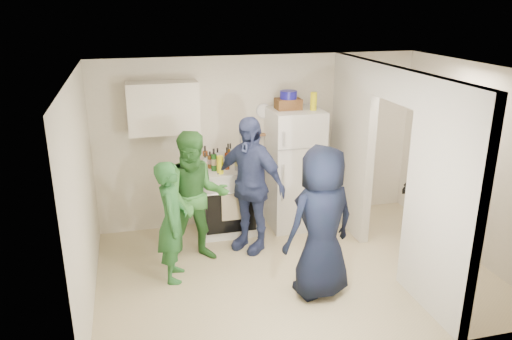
{
  "coord_description": "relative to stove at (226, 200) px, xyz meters",
  "views": [
    {
      "loc": [
        -1.84,
        -5.21,
        3.24
      ],
      "look_at": [
        -0.39,
        0.4,
        1.25
      ],
      "focal_mm": 35.0,
      "sensor_mm": 36.0,
      "label": 1
    }
  ],
  "objects": [
    {
      "name": "upper_cabinet",
      "position": [
        -0.81,
        0.15,
        1.36
      ],
      "size": [
        0.95,
        0.34,
        0.7
      ],
      "primitive_type": "cube",
      "color": "silver",
      "rests_on": "wall_back"
    },
    {
      "name": "ceiling",
      "position": [
        0.59,
        -1.37,
        2.01
      ],
      "size": [
        4.8,
        4.8,
        0.0
      ],
      "primitive_type": "plane",
      "rotation": [
        3.14,
        0.0,
        0.0
      ],
      "color": "white",
      "rests_on": "wall_back"
    },
    {
      "name": "bottle_h",
      "position": [
        -0.31,
        -0.1,
        0.63
      ],
      "size": [
        0.06,
        0.06,
        0.28
      ],
      "primitive_type": "cylinder",
      "color": "#A2A8AD",
      "rests_on": "stove"
    },
    {
      "name": "person_denim",
      "position": [
        0.2,
        -0.59,
        0.43
      ],
      "size": [
        1.05,
        1.11,
        1.84
      ],
      "primitive_type": "imported",
      "rotation": [
        0.0,
        0.0,
        -0.85
      ],
      "color": "#38467C",
      "rests_on": "floor"
    },
    {
      "name": "fridge",
      "position": [
        1.02,
        -0.03,
        0.4
      ],
      "size": [
        0.73,
        0.71,
        1.77
      ],
      "primitive_type": "cube",
      "color": "silver",
      "rests_on": "floor"
    },
    {
      "name": "wall_back",
      "position": [
        0.59,
        0.33,
        0.76
      ],
      "size": [
        4.8,
        0.0,
        4.8
      ],
      "primitive_type": "plane",
      "rotation": [
        1.57,
        0.0,
        0.0
      ],
      "color": "silver",
      "rests_on": "floor"
    },
    {
      "name": "nook_valance",
      "position": [
        2.93,
        -1.17,
        1.51
      ],
      "size": [
        0.04,
        0.82,
        0.18
      ],
      "primitive_type": "cube",
      "color": "white",
      "rests_on": "wall_right"
    },
    {
      "name": "bottle_d",
      "position": [
        0.01,
        -0.06,
        0.65
      ],
      "size": [
        0.07,
        0.07,
        0.32
      ],
      "primitive_type": "cylinder",
      "color": "maroon",
      "rests_on": "stove"
    },
    {
      "name": "partition_header",
      "position": [
        1.79,
        -1.37,
        1.81
      ],
      "size": [
        0.12,
        1.0,
        0.4
      ],
      "primitive_type": "cube",
      "color": "silver",
      "rests_on": "partition_pier_back"
    },
    {
      "name": "bottle_e",
      "position": [
        0.11,
        0.18,
        0.64
      ],
      "size": [
        0.06,
        0.06,
        0.3
      ],
      "primitive_type": "cylinder",
      "color": "silver",
      "rests_on": "stove"
    },
    {
      "name": "wall_right",
      "position": [
        2.99,
        -1.37,
        0.76
      ],
      "size": [
        0.0,
        3.4,
        3.4
      ],
      "primitive_type": "plane",
      "rotation": [
        1.57,
        0.0,
        -1.57
      ],
      "color": "silver",
      "rests_on": "floor"
    },
    {
      "name": "wall_front",
      "position": [
        0.59,
        -3.07,
        0.76
      ],
      "size": [
        4.8,
        0.0,
        4.8
      ],
      "primitive_type": "plane",
      "rotation": [
        -1.57,
        0.0,
        0.0
      ],
      "color": "silver",
      "rests_on": "floor"
    },
    {
      "name": "wall_clock",
      "position": [
        0.64,
        0.31,
        1.21
      ],
      "size": [
        0.22,
        0.02,
        0.22
      ],
      "primitive_type": "cylinder",
      "rotation": [
        1.57,
        0.0,
        0.0
      ],
      "color": "white",
      "rests_on": "wall_back"
    },
    {
      "name": "nook_window_frame",
      "position": [
        2.95,
        -1.17,
        1.16
      ],
      "size": [
        0.04,
        0.76,
        0.86
      ],
      "primitive_type": "cube",
      "color": "white",
      "rests_on": "wall_right"
    },
    {
      "name": "blue_bowl",
      "position": [
        0.92,
        0.02,
        1.49
      ],
      "size": [
        0.24,
        0.24,
        0.11
      ],
      "primitive_type": "cylinder",
      "color": "navy",
      "rests_on": "wicker_basket"
    },
    {
      "name": "person_green_center",
      "position": [
        -0.53,
        -0.75,
        0.38
      ],
      "size": [
        0.86,
        0.69,
        1.73
      ],
      "primitive_type": "imported",
      "rotation": [
        0.0,
        0.0,
        -0.04
      ],
      "color": "#3C893C",
      "rests_on": "floor"
    },
    {
      "name": "bottle_k",
      "position": [
        -0.21,
        0.04,
        0.61
      ],
      "size": [
        0.07,
        0.07,
        0.25
      ],
      "primitive_type": "cylinder",
      "color": "brown",
      "rests_on": "stove"
    },
    {
      "name": "bottle_j",
      "position": [
        0.31,
        -0.08,
        0.64
      ],
      "size": [
        0.06,
        0.06,
        0.3
      ],
      "primitive_type": "cylinder",
      "color": "#1A4E34",
      "rests_on": "stove"
    },
    {
      "name": "wicker_basket",
      "position": [
        0.92,
        0.02,
        1.36
      ],
      "size": [
        0.35,
        0.25,
        0.15
      ],
      "primitive_type": "cube",
      "color": "brown",
      "rests_on": "fridge"
    },
    {
      "name": "partition_pier_back",
      "position": [
        1.79,
        -0.27,
        0.76
      ],
      "size": [
        0.12,
        1.2,
        2.5
      ],
      "primitive_type": "cube",
      "color": "silver",
      "rests_on": "floor"
    },
    {
      "name": "bottle_l",
      "position": [
        0.14,
        -0.13,
        0.61
      ],
      "size": [
        0.07,
        0.07,
        0.25
      ],
      "primitive_type": "cylinder",
      "color": "#9998A7",
      "rests_on": "stove"
    },
    {
      "name": "spice_shelf",
      "position": [
        0.59,
        0.28,
        0.86
      ],
      "size": [
        0.35,
        0.08,
        0.03
      ],
      "primitive_type": "cube",
      "color": "olive",
      "rests_on": "wall_back"
    },
    {
      "name": "floor",
      "position": [
        0.59,
        -1.37,
        -0.49
      ],
      "size": [
        4.8,
        4.8,
        0.0
      ],
      "primitive_type": "plane",
      "color": "tan",
      "rests_on": "ground"
    },
    {
      "name": "red_cup",
      "position": [
        0.22,
        -0.2,
        0.55
      ],
      "size": [
        0.09,
        0.09,
        0.12
      ],
      "primitive_type": "cylinder",
      "color": "red",
      "rests_on": "stove"
    },
    {
      "name": "person_navy",
      "position": [
        0.71,
        -1.88,
        0.4
      ],
      "size": [
        0.98,
        0.76,
        1.77
      ],
      "primitive_type": "imported",
      "rotation": [
        0.0,
        0.0,
        -2.89
      ],
      "color": "black",
      "rests_on": "floor"
    },
    {
      "name": "bottle_b",
      "position": [
        -0.18,
        -0.07,
        0.65
      ],
      "size": [
        0.08,
        0.08,
        0.32
      ],
      "primitive_type": "cylinder",
      "color": "#1C531B",
      "rests_on": "stove"
    },
    {
      "name": "nook_window",
      "position": [
        2.97,
        -1.17,
        1.16
      ],
      "size": [
        0.03,
        0.7,
        0.8
      ],
      "primitive_type": "cube",
      "color": "black",
      "rests_on": "wall_right"
    },
    {
      "name": "person_nook",
      "position": [
        2.69,
        -1.13,
        0.4
      ],
      "size": [
        0.93,
        1.28,
        1.78
      ],
      "primitive_type": "imported",
      "rotation": [
        0.0,
        0.0,
        -1.32
      ],
      "color": "black",
      "rests_on": "floor"
    },
    {
      "name": "yellow_cup_stack_stove",
      "position": [
        -0.12,
        -0.22,
        0.61
      ],
      "size": [
        0.09,
        0.09,
        0.25
      ],
      "primitive_type": "cylinder",
      "color": "yellow",
      "rests_on": "stove"
    },
    {
      "name": "bottle_i",
      "position": [
        0.06,
        0.09,
        0.65
      ],
      "size": [
        0.06,
        0.06,
        0.33
      ],
      "primitive_type": "cylinder",
      "color": "#5A380F",
      "rests_on": "stove"
    },
    {
      "name": "stove",
      "position": [
        0.0,
        0.0,
        0.0
      ],
      "size": [
        0.82,
        0.68,
        0.98
      ],
      "primitive_type": "cube",
      "color": "white",
      "rests_on": "floor"
    },
    {
      "name": "person_green_left",
      "position": [
        -0.87,
        -1.13,
        0.26
      ],
      "size": [
        0.45,
        0.6,
        1.5
      ],
      "primitive_type": "imported",
      "rotation": [
        0.0,
        0.0,
        1.4
      ],
      "color": "#2A692E",
      "rests_on": "floor"
    },
    {
      "name": "partition_pier_front",
      "position": [
        1.79,
        -2.47,
        0.76
      ],
      "size": [
        0.12,
        1.2,
        2.5
      ],
      "primitive_type": "cube",
      "color": "silver",
      "rests_on": "floor"
    },
    {
      "name": "yellow_cup_stack_top",
      "position": [
        1.24,
        -0.13,
        1.41
      ],
      "size": [
        0.09,
        0.09,
        0.25
      ],
      "primitive_type": "cylinder",
      "color": "#FBF415",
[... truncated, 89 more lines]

